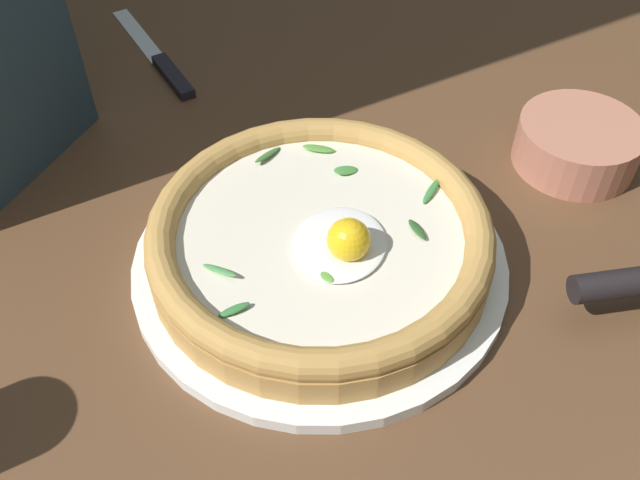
{
  "coord_description": "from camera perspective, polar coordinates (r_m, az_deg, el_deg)",
  "views": [
    {
      "loc": [
        -0.34,
        -0.09,
        0.44
      ],
      "look_at": [
        0.03,
        0.02,
        0.03
      ],
      "focal_mm": 39.72,
      "sensor_mm": 36.0,
      "label": 1
    }
  ],
  "objects": [
    {
      "name": "pizza_plate",
      "position": [
        0.58,
        -0.0,
        -1.77
      ],
      "size": [
        0.3,
        0.3,
        0.01
      ],
      "primitive_type": "cylinder",
      "color": "white",
      "rests_on": "ground"
    },
    {
      "name": "side_bowl",
      "position": [
        0.7,
        20.02,
        7.28
      ],
      "size": [
        0.11,
        0.11,
        0.04
      ],
      "primitive_type": "cylinder",
      "color": "#BB725A",
      "rests_on": "ground"
    },
    {
      "name": "pizza",
      "position": [
        0.56,
        0.04,
        0.14
      ],
      "size": [
        0.27,
        0.27,
        0.06
      ],
      "color": "#BE8B47",
      "rests_on": "pizza_plate"
    },
    {
      "name": "table_knife",
      "position": [
        0.82,
        -12.61,
        13.75
      ],
      "size": [
        0.15,
        0.17,
        0.01
      ],
      "color": "silver",
      "rests_on": "ground"
    },
    {
      "name": "ground_plane",
      "position": [
        0.57,
        0.98,
        -5.58
      ],
      "size": [
        2.4,
        2.4,
        0.03
      ],
      "primitive_type": "cube",
      "color": "brown",
      "rests_on": "ground"
    }
  ]
}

